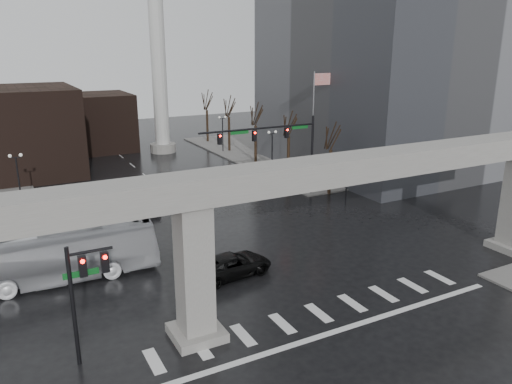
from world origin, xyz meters
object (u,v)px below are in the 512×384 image
Objects in this scene: signal_mast_arm at (279,141)px; city_bus at (49,254)px; pickup_truck at (232,265)px; far_car at (148,200)px.

signal_mast_arm is 23.75m from city_bus.
far_car reaches higher than pickup_truck.
signal_mast_arm is at bearing -5.19° from far_car.
pickup_truck is 16.42m from far_car.
signal_mast_arm is 0.90× the size of city_bus.
city_bus is 2.87× the size of far_car.
signal_mast_arm reaches higher than pickup_truck.
pickup_truck is 1.16× the size of far_car.
city_bus reaches higher than pickup_truck.
signal_mast_arm is 18.03m from pickup_truck.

